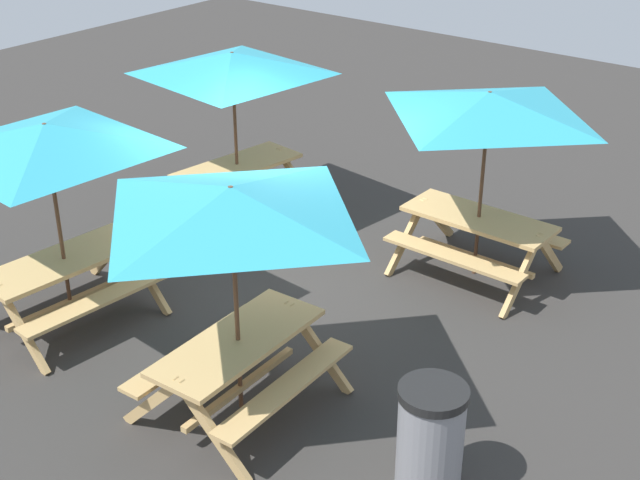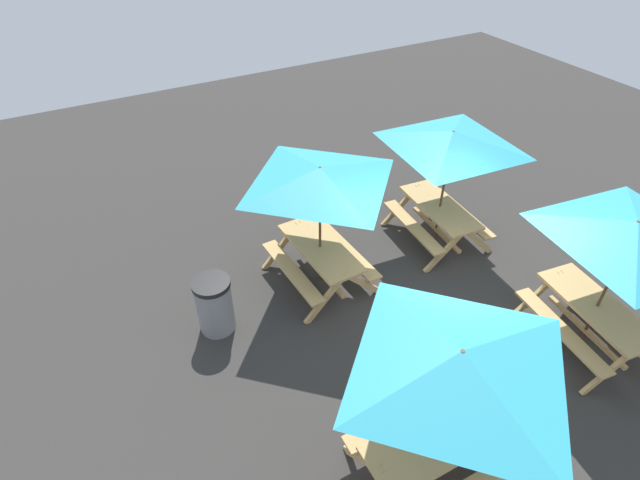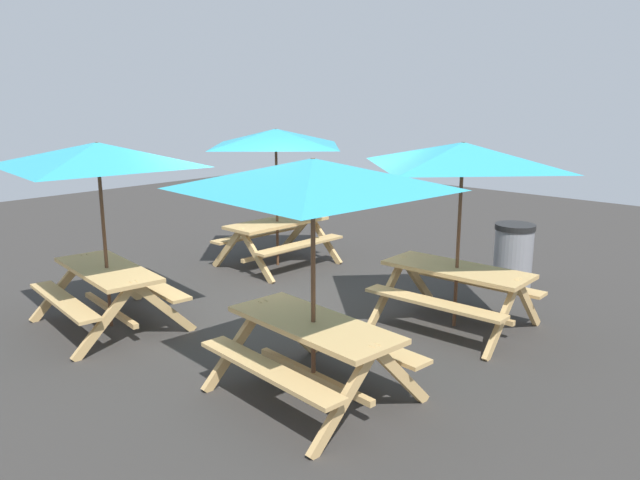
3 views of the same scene
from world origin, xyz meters
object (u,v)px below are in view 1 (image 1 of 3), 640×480
picnic_table_1 (48,152)px  picnic_table_2 (488,118)px  picnic_table_3 (233,76)px  trash_bin_gray (430,437)px  picnic_table_0 (232,220)px

picnic_table_1 → picnic_table_2: (3.69, -3.03, 0.00)m
picnic_table_1 → picnic_table_2: size_ratio=1.21×
picnic_table_1 → picnic_table_3: 3.18m
picnic_table_2 → trash_bin_gray: (-3.52, -1.51, -1.49)m
picnic_table_3 → trash_bin_gray: size_ratio=2.86×
picnic_table_2 → picnic_table_3: size_ratio=0.83×
picnic_table_0 → picnic_table_3: 4.33m
picnic_table_1 → trash_bin_gray: picnic_table_1 is taller
picnic_table_0 → picnic_table_2: same height
picnic_table_0 → picnic_table_1: bearing=87.3°
picnic_table_2 → picnic_table_3: 3.44m
picnic_table_0 → picnic_table_2: 3.74m
picnic_table_0 → trash_bin_gray: (0.20, -1.97, -1.49)m
picnic_table_1 → trash_bin_gray: size_ratio=2.88×
picnic_table_3 → trash_bin_gray: 5.93m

